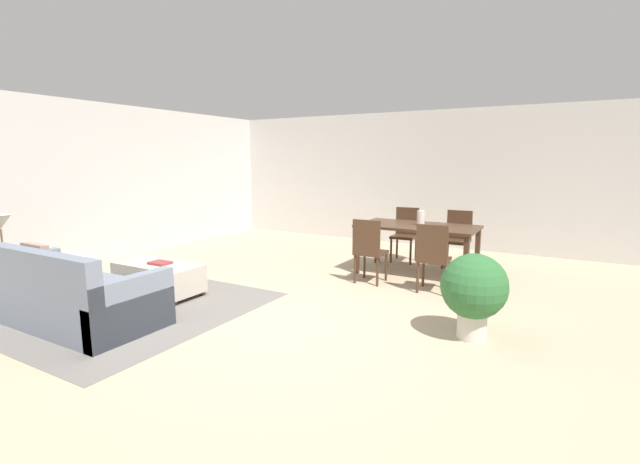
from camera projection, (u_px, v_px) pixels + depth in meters
name	position (u px, v px, depth m)	size (l,w,h in m)	color
ground_plane	(288.00, 319.00, 4.87)	(10.80, 10.80, 0.00)	tan
wall_back	(426.00, 179.00, 8.93)	(9.00, 0.12, 2.70)	beige
wall_left	(78.00, 183.00, 7.29)	(0.12, 11.00, 2.70)	beige
area_rug	(120.00, 305.00, 5.32)	(3.00, 2.80, 0.01)	slate
couch	(65.00, 295.00, 4.77)	(2.18, 0.95, 0.86)	slate
ottoman_table	(159.00, 277.00, 5.75)	(1.19, 0.55, 0.41)	#B7AD9E
side_table	(5.00, 266.00, 5.49)	(0.40, 0.40, 0.55)	olive
table_lamp	(0.00, 224.00, 5.41)	(0.26, 0.26, 0.53)	brown
dining_table	(417.00, 231.00, 6.70)	(1.75, 0.94, 0.76)	#422B1C
dining_chair_near_left	(369.00, 247.00, 6.21)	(0.41, 0.41, 0.92)	#422B1C
dining_chair_near_right	(433.00, 254.00, 5.76)	(0.43, 0.43, 0.92)	#422B1C
dining_chair_far_left	(406.00, 231.00, 7.64)	(0.42, 0.42, 0.92)	#422B1C
dining_chair_far_right	(458.00, 235.00, 7.19)	(0.40, 0.40, 0.92)	#422B1C
vase_centerpiece	(421.00, 218.00, 6.64)	(0.11, 0.11, 0.22)	silver
book_on_ottoman	(160.00, 263.00, 5.68)	(0.26, 0.20, 0.03)	maroon
potted_plant	(474.00, 289.00, 4.26)	(0.64, 0.64, 0.85)	beige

